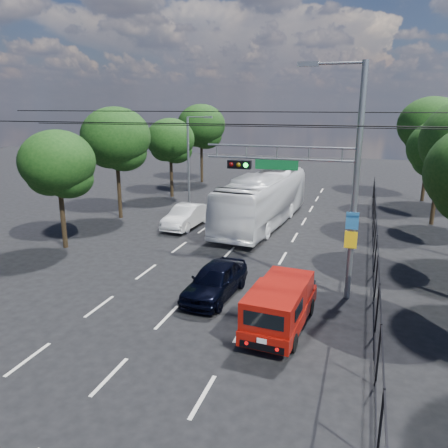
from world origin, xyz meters
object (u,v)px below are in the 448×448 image
at_px(signal_mast, 325,173).
at_px(white_bus, 263,199).
at_px(white_van, 186,216).
at_px(navy_hatchback, 215,280).
at_px(red_pickup, 280,304).

bearing_deg(signal_mast, white_bus, 115.13).
height_order(signal_mast, white_van, signal_mast).
bearing_deg(signal_mast, navy_hatchback, -158.88).
distance_m(red_pickup, white_bus, 14.51).
relative_size(signal_mast, navy_hatchback, 2.23).
height_order(red_pickup, navy_hatchback, red_pickup).
xyz_separation_m(red_pickup, navy_hatchback, (-3.15, 1.90, -0.23)).
distance_m(white_bus, white_van, 5.31).
xyz_separation_m(signal_mast, navy_hatchback, (-4.14, -1.60, -4.52)).
bearing_deg(white_van, red_pickup, -49.90).
distance_m(navy_hatchback, white_van, 11.12).
bearing_deg(navy_hatchback, white_van, 123.79).
xyz_separation_m(signal_mast, red_pickup, (-0.98, -3.50, -4.29)).
distance_m(signal_mast, red_pickup, 5.62).
height_order(navy_hatchback, white_bus, white_bus).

